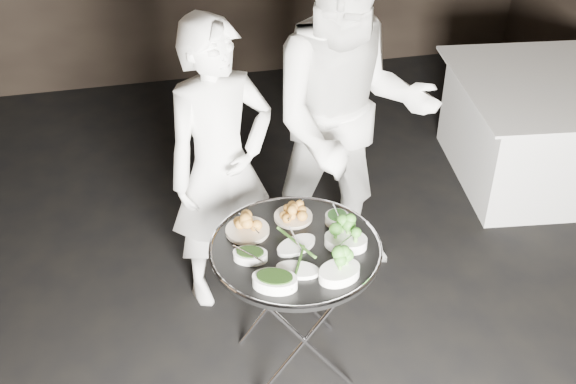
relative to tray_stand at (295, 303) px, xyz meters
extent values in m
cylinder|color=silver|center=(0.00, -0.19, -0.05)|extent=(0.50, 0.02, 0.74)
cylinder|color=silver|center=(0.00, -0.19, -0.05)|extent=(0.50, 0.02, 0.74)
cylinder|color=silver|center=(0.00, 0.19, -0.05)|extent=(0.50, 0.02, 0.74)
cylinder|color=silver|center=(0.00, 0.19, -0.05)|extent=(0.50, 0.02, 0.74)
cylinder|color=silver|center=(-0.21, 0.00, 0.29)|extent=(0.02, 0.42, 0.02)
cylinder|color=silver|center=(0.21, 0.00, 0.29)|extent=(0.02, 0.42, 0.02)
cylinder|color=black|center=(0.00, 0.00, 0.33)|extent=(0.75, 0.75, 0.03)
torus|color=silver|center=(0.00, 0.00, 0.34)|extent=(0.77, 0.77, 0.02)
cylinder|color=beige|center=(-0.19, 0.15, 0.35)|extent=(0.20, 0.20, 0.02)
cylinder|color=beige|center=(0.04, 0.21, 0.35)|extent=(0.18, 0.18, 0.02)
cylinder|color=white|center=(0.23, 0.13, 0.36)|extent=(0.11, 0.11, 0.04)
cylinder|color=silver|center=(-0.18, 0.16, 0.39)|extent=(0.07, 0.16, 0.01)
cylinder|color=silver|center=(0.05, 0.21, 0.39)|extent=(0.11, 0.14, 0.01)
cylinder|color=silver|center=(0.23, 0.13, 0.39)|extent=(0.01, 0.17, 0.01)
cylinder|color=silver|center=(-0.22, -0.05, 0.39)|extent=(0.11, 0.14, 0.01)
cylinder|color=silver|center=(0.22, -0.05, 0.39)|extent=(0.14, 0.11, 0.01)
cylinder|color=silver|center=(0.00, 0.01, 0.39)|extent=(0.02, 0.17, 0.01)
imported|color=white|center=(-0.24, 0.64, 0.39)|extent=(0.68, 0.55, 1.60)
imported|color=white|center=(0.45, 0.71, 0.55)|extent=(1.00, 0.81, 1.92)
cube|color=white|center=(2.03, 1.30, -0.07)|extent=(1.11, 1.11, 0.69)
cube|color=white|center=(2.03, 1.30, 0.29)|extent=(1.25, 1.25, 0.02)
camera|label=1|loc=(-0.57, -2.40, 2.38)|focal=45.00mm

